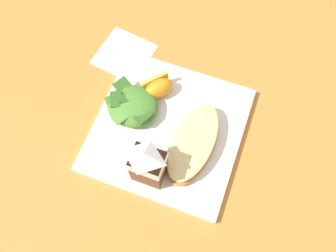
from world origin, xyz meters
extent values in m
plane|color=#C67A33|center=(0.00, 0.00, 0.00)|extent=(3.00, 3.00, 0.00)
cube|color=white|center=(0.00, 0.00, 0.01)|extent=(0.28, 0.28, 0.02)
ellipsoid|color=#B77F42|center=(-0.06, 0.02, 0.03)|extent=(0.09, 0.18, 0.03)
ellipsoid|color=maroon|center=(-0.06, 0.02, 0.04)|extent=(0.08, 0.16, 0.01)
ellipsoid|color=#EAD184|center=(-0.06, 0.02, 0.05)|extent=(0.09, 0.17, 0.01)
ellipsoid|color=#4C8433|center=(0.08, -0.01, 0.04)|extent=(0.10, 0.09, 0.04)
cube|color=#336023|center=(0.09, -0.02, 0.05)|extent=(0.04, 0.04, 0.01)
cube|color=#3D7028|center=(0.11, 0.00, 0.04)|extent=(0.04, 0.04, 0.02)
cube|color=#5B8E3D|center=(0.09, 0.02, 0.05)|extent=(0.04, 0.04, 0.01)
cube|color=#336023|center=(0.05, 0.01, 0.05)|extent=(0.03, 0.04, 0.01)
cube|color=#336023|center=(0.11, -0.01, 0.05)|extent=(0.03, 0.04, 0.01)
cube|color=#3D7028|center=(0.11, -0.04, 0.05)|extent=(0.03, 0.04, 0.02)
cube|color=brown|center=(0.00, 0.10, 0.06)|extent=(0.06, 0.04, 0.09)
cube|color=white|center=(0.00, 0.10, 0.09)|extent=(0.06, 0.04, 0.03)
pyramid|color=white|center=(0.00, 0.10, 0.12)|extent=(0.06, 0.04, 0.02)
ellipsoid|color=orange|center=(0.04, -0.07, 0.04)|extent=(0.07, 0.07, 0.04)
cube|color=gold|center=(0.06, -0.08, 0.04)|extent=(0.04, 0.05, 0.03)
cube|color=white|center=(0.15, -0.14, 0.00)|extent=(0.12, 0.12, 0.00)
camera|label=1|loc=(-0.09, 0.25, 0.65)|focal=37.88mm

